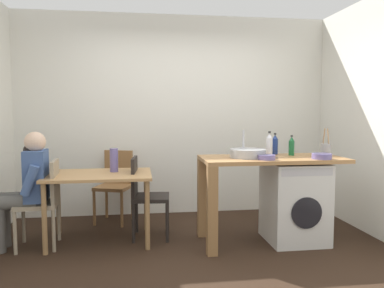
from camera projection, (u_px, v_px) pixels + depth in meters
name	position (u px, v px, depth m)	size (l,w,h in m)	color
ground_plane	(193.00, 259.00, 3.62)	(5.46, 5.46, 0.00)	black
wall_back	(175.00, 115.00, 5.24)	(4.60, 0.10, 2.70)	silver
dining_table	(100.00, 182.00, 4.08)	(1.10, 0.76, 0.74)	tan
chair_person_seat	(45.00, 198.00, 3.92)	(0.42, 0.42, 0.90)	gray
chair_opposite	(144.00, 192.00, 4.21)	(0.43, 0.43, 0.90)	black
chair_spare_by_wall	(116.00, 182.00, 4.87)	(0.51, 0.51, 0.90)	olive
seated_person	(28.00, 183.00, 3.87)	(0.51, 0.52, 1.20)	#595651
kitchen_counter	(252.00, 172.00, 4.02)	(1.50, 0.68, 0.92)	#9E7042
washing_machine	(294.00, 202.00, 4.11)	(0.60, 0.61, 0.86)	silver
sink_basin	(248.00, 153.00, 3.99)	(0.38, 0.38, 0.09)	#9EA0A5
tap	(243.00, 143.00, 4.16)	(0.02, 0.02, 0.28)	#B2B2B7
bottle_tall_green	(269.00, 144.00, 4.19)	(0.07, 0.07, 0.27)	silver
bottle_squat_brown	(275.00, 145.00, 4.31)	(0.07, 0.07, 0.24)	navy
bottle_clear_small	(291.00, 146.00, 4.19)	(0.06, 0.06, 0.22)	#19592D
mixing_bowl	(267.00, 157.00, 3.81)	(0.18, 0.18, 0.05)	slate
utensil_crock	(326.00, 149.00, 4.16)	(0.11, 0.11, 0.30)	gray
colander	(322.00, 156.00, 3.87)	(0.20, 0.20, 0.06)	slate
vase	(114.00, 160.00, 4.18)	(0.09, 0.09, 0.26)	slate
scissors	(271.00, 158.00, 3.93)	(0.15, 0.06, 0.01)	#B2B2B7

